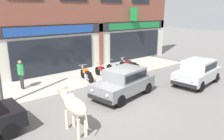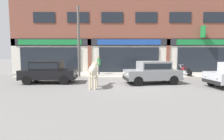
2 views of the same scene
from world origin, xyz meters
name	(u,v)px [view 1 (image 1 of 2)]	position (x,y,z in m)	size (l,w,h in m)	color
ground_plane	(110,101)	(0.00, 0.00, 0.00)	(90.00, 90.00, 0.00)	slate
sidewalk	(69,80)	(0.00, 4.02, 0.06)	(19.00, 3.65, 0.12)	#B7AFA3
shop_building	(50,11)	(0.00, 6.11, 4.27)	(23.00, 1.40, 8.99)	brown
cow	(74,105)	(-2.70, -1.33, 1.01)	(0.55, 2.15, 1.61)	beige
car_0	(124,81)	(0.99, 0.06, 0.81)	(3.78, 2.15, 1.46)	black
car_1	(198,71)	(5.73, -1.29, 0.81)	(3.74, 2.00, 1.46)	black
motorcycle_0	(87,74)	(0.72, 3.14, 0.51)	(0.62, 1.80, 0.88)	black
motorcycle_1	(102,72)	(1.87, 3.08, 0.51)	(0.56, 1.81, 0.88)	black
motorcycle_2	(116,68)	(3.14, 3.17, 0.51)	(0.52, 1.81, 0.88)	black
motorcycle_3	(129,65)	(4.44, 3.24, 0.51)	(0.59, 1.80, 0.88)	black
pedestrian	(21,72)	(-2.81, 4.14, 1.11)	(0.32, 0.49, 1.60)	#2D2D33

